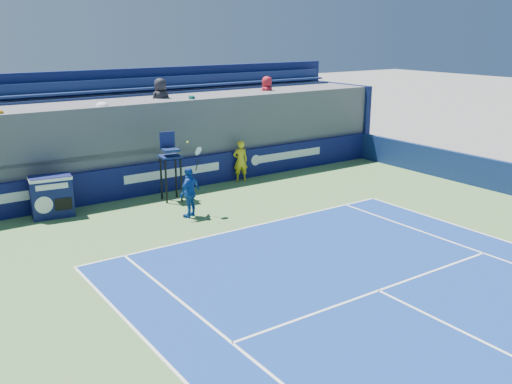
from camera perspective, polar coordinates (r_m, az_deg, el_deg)
ball_person at (r=23.11m, az=-1.57°, el=3.14°), size 0.69×0.55×1.67m
back_hoarding at (r=22.03m, az=-8.33°, el=1.67°), size 20.40×0.21×1.20m
match_clock at (r=19.81m, az=-19.78°, el=-0.32°), size 1.40×0.89×1.40m
umpire_chair at (r=20.54m, az=-8.60°, el=3.28°), size 0.79×0.79×2.48m
tennis_player at (r=18.73m, az=-6.63°, el=-0.01°), size 1.06×0.80×2.57m
stadium_seating at (r=23.58m, az=-10.71°, el=5.59°), size 21.00×4.05×4.40m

